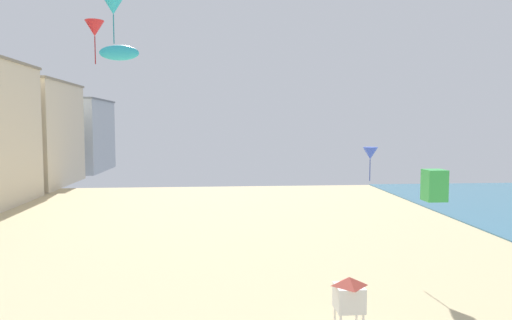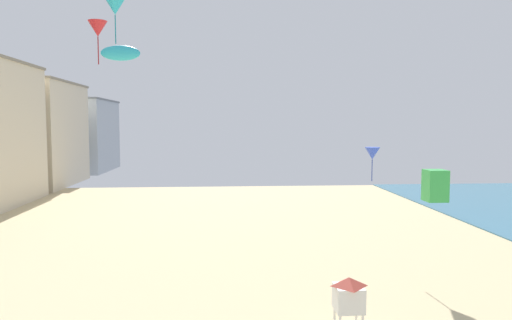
{
  "view_description": "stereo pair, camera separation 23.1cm",
  "coord_description": "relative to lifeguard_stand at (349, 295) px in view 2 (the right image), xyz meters",
  "views": [
    {
      "loc": [
        3.32,
        -4.21,
        8.63
      ],
      "look_at": [
        4.99,
        16.11,
        7.06
      ],
      "focal_mm": 32.74,
      "sensor_mm": 36.0,
      "label": 1
    },
    {
      "loc": [
        3.55,
        -4.23,
        8.63
      ],
      "look_at": [
        4.99,
        16.11,
        7.06
      ],
      "focal_mm": 32.74,
      "sensor_mm": 36.0,
      "label": 2
    }
  ],
  "objects": [
    {
      "name": "boardwalk_hotel_distant",
      "position": [
        -34.01,
        70.04,
        4.73
      ],
      "size": [
        16.49,
        17.14,
        13.13
      ],
      "color": "#ADB7C1",
      "rests_on": "ground"
    },
    {
      "name": "kite_green_box_2",
      "position": [
        4.43,
        2.14,
        4.06
      ],
      "size": [
        0.9,
        0.9,
        1.41
      ],
      "color": "green"
    },
    {
      "name": "kite_cyan_delta",
      "position": [
        -11.02,
        9.54,
        13.39
      ],
      "size": [
        1.11,
        1.11,
        2.52
      ],
      "color": "#2DB7CC"
    },
    {
      "name": "boardwalk_hotel_far",
      "position": [
        -34.01,
        49.92,
        5.45
      ],
      "size": [
        15.75,
        16.62,
        14.57
      ],
      "color": "beige",
      "rests_on": "ground"
    },
    {
      "name": "lifeguard_stand",
      "position": [
        0.0,
        0.0,
        0.0
      ],
      "size": [
        1.1,
        1.1,
        2.55
      ],
      "rotation": [
        0.0,
        0.0,
        0.34
      ],
      "color": "white",
      "rests_on": "ground"
    },
    {
      "name": "kite_blue_delta",
      "position": [
        4.86,
        12.27,
        4.86
      ],
      "size": [
        0.99,
        0.99,
        2.26
      ],
      "color": "blue"
    },
    {
      "name": "kite_cyan_parafoil",
      "position": [
        -10.23,
        7.01,
        10.44
      ],
      "size": [
        2.02,
        0.56,
        0.78
      ],
      "color": "#2DB7CC"
    },
    {
      "name": "kite_red_delta",
      "position": [
        -15.14,
        21.72,
        14.54
      ],
      "size": [
        1.54,
        1.54,
        3.5
      ],
      "color": "red"
    }
  ]
}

